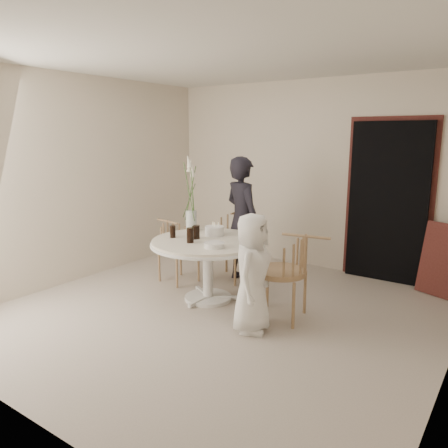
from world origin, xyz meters
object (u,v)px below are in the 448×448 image
Objects in this scene: flower_vase at (191,204)px; chair_right at (293,264)px; girl at (242,220)px; chair_far at (236,234)px; birthday_cake at (214,231)px; table at (208,249)px; boy at (252,273)px; chair_left at (173,242)px.

chair_right is at bearing -8.72° from flower_vase.
flower_vase is at bearing 74.66° from girl.
chair_right is 1.63m from flower_vase.
birthday_cake is at bearing -78.48° from chair_far.
flower_vase is at bearing 149.26° from table.
chair_far is 1.55m from chair_right.
flower_vase is at bearing -108.14° from chair_right.
boy is (0.90, -1.24, -0.23)m from girl.
chair_right is 1.16m from birthday_cake.
chair_left is 0.67× the size of boy.
table is 0.80× the size of girl.
chair_right is 0.57× the size of girl.
girl is at bearing -31.04° from chair_far.
table is at bearing -101.23° from chair_left.
chair_left is (-0.82, 0.32, -0.09)m from table.
flower_vase reaches higher than chair_far.
table is 5.75× the size of birthday_cake.
table is at bearing -73.30° from birthday_cake.
chair_left is at bearing 173.15° from birthday_cake.
birthday_cake is (-1.14, 0.18, 0.18)m from chair_right.
chair_left is at bearing 55.99° from girl.
chair_far is at bearing 67.59° from flower_vase.
girl is 0.59m from birthday_cake.
chair_left is at bearing 174.18° from flower_vase.
girl is 0.73m from flower_vase.
girl is 1.73× the size of flower_vase.
girl is at bearing -134.13° from chair_right.
chair_far is 1.71m from boy.
girl is 1.55m from boy.
chair_right is 1.37m from girl.
flower_vase is at bearing -112.64° from chair_far.
chair_left is at bearing -107.61° from chair_right.
boy reaches higher than birthday_cake.
flower_vase reaches higher than boy.
chair_left is 0.84× the size of flower_vase.
boy is at bearing -34.90° from birthday_cake.
boy reaches higher than chair_left.
chair_right is at bearing -9.07° from birthday_cake.
chair_far is at bearing 102.99° from table.
chair_far is at bearing -35.70° from chair_left.
table is 0.94m from chair_far.
flower_vase is (-0.43, -0.54, 0.24)m from girl.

